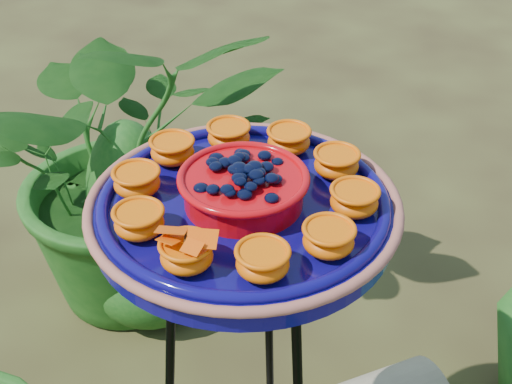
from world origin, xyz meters
TOP-DOWN VIEW (x-y plane):
  - tripod_stand at (0.04, -0.07)m, footprint 0.37×0.39m
  - feeder_dish at (0.04, -0.07)m, footprint 0.52×0.52m
  - shrub_back_left at (-0.67, 0.62)m, footprint 1.20×1.17m

SIDE VIEW (x-z plane):
  - shrub_back_left at x=-0.67m, z-range 0.00..1.01m
  - tripod_stand at x=0.04m, z-range 0.10..1.05m
  - feeder_dish at x=0.04m, z-range 0.94..1.05m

